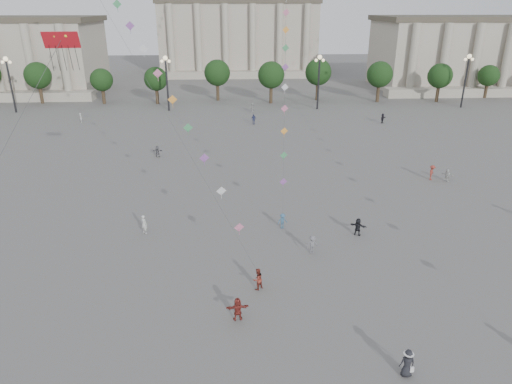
{
  "coord_description": "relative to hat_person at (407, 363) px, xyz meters",
  "views": [
    {
      "loc": [
        -2.29,
        -21.61,
        19.69
      ],
      "look_at": [
        -0.54,
        12.0,
        5.84
      ],
      "focal_mm": 32.0,
      "sensor_mm": 36.0,
      "label": 1
    }
  ],
  "objects": [
    {
      "name": "ground",
      "position": [
        -7.34,
        1.9,
        -0.92
      ],
      "size": [
        360.0,
        360.0,
        0.0
      ],
      "primitive_type": "plane",
      "color": "#5A5855",
      "rests_on": "ground"
    },
    {
      "name": "hall_central",
      "position": [
        -7.34,
        131.12,
        13.32
      ],
      "size": [
        48.3,
        34.3,
        35.5
      ],
      "color": "#A99E8E",
      "rests_on": "ground"
    },
    {
      "name": "tree_row",
      "position": [
        -7.34,
        79.9,
        4.48
      ],
      "size": [
        137.12,
        5.12,
        8.0
      ],
      "color": "#36281B",
      "rests_on": "ground"
    },
    {
      "name": "lamp_post_far_west",
      "position": [
        -52.34,
        71.9,
        6.44
      ],
      "size": [
        2.0,
        0.9,
        10.65
      ],
      "color": "#262628",
      "rests_on": "ground"
    },
    {
      "name": "lamp_post_mid_west",
      "position": [
        -22.34,
        71.9,
        6.44
      ],
      "size": [
        2.0,
        0.9,
        10.65
      ],
      "color": "#262628",
      "rests_on": "ground"
    },
    {
      "name": "lamp_post_mid_east",
      "position": [
        7.66,
        71.9,
        6.44
      ],
      "size": [
        2.0,
        0.9,
        10.65
      ],
      "color": "#262628",
      "rests_on": "ground"
    },
    {
      "name": "lamp_post_far_east",
      "position": [
        37.66,
        71.9,
        6.44
      ],
      "size": [
        2.0,
        0.9,
        10.65
      ],
      "color": "#262628",
      "rests_on": "ground"
    },
    {
      "name": "person_crowd_0",
      "position": [
        -5.91,
        59.81,
        -0.03
      ],
      "size": [
        1.12,
        0.73,
        1.78
      ],
      "primitive_type": "imported",
      "rotation": [
        0.0,
        0.0,
        0.3
      ],
      "color": "navy",
      "rests_on": "ground"
    },
    {
      "name": "person_crowd_3",
      "position": [
        1.66,
        17.17,
        -0.08
      ],
      "size": [
        1.6,
        1.18,
        1.67
      ],
      "primitive_type": "imported",
      "rotation": [
        0.0,
        0.0,
        2.64
      ],
      "color": "black",
      "rests_on": "ground"
    },
    {
      "name": "person_crowd_4",
      "position": [
        -5.71,
        69.61,
        -0.02
      ],
      "size": [
        1.19,
        1.72,
        1.79
      ],
      "primitive_type": "imported",
      "rotation": [
        0.0,
        0.0,
        4.27
      ],
      "color": "#B7B6B3",
      "rests_on": "ground"
    },
    {
      "name": "person_crowd_6",
      "position": [
        -3.06,
        14.13,
        -0.1
      ],
      "size": [
        1.15,
        0.79,
        1.64
      ],
      "primitive_type": "imported",
      "rotation": [
        0.0,
        0.0,
        0.19
      ],
      "color": "slate",
      "rests_on": "ground"
    },
    {
      "name": "person_crowd_7",
      "position": [
        15.97,
        30.33,
        -0.16
      ],
      "size": [
        1.34,
        1.26,
        1.51
      ],
      "primitive_type": "imported",
      "rotation": [
        0.0,
        0.0,
        2.41
      ],
      "color": "beige",
      "rests_on": "ground"
    },
    {
      "name": "person_crowd_8",
      "position": [
        14.31,
        30.88,
        0.01
      ],
      "size": [
        1.25,
        1.37,
        1.85
      ],
      "primitive_type": "imported",
      "rotation": [
        0.0,
        0.0,
        0.96
      ],
      "color": "maroon",
      "rests_on": "ground"
    },
    {
      "name": "person_crowd_9",
      "position": [
        17.22,
        59.42,
        -0.04
      ],
      "size": [
        1.51,
        1.52,
        1.75
      ],
      "primitive_type": "imported",
      "rotation": [
        0.0,
        0.0,
        0.79
      ],
      "color": "black",
      "rests_on": "ground"
    },
    {
      "name": "person_crowd_10",
      "position": [
        -36.96,
        62.84,
        -0.07
      ],
      "size": [
        0.64,
        0.73,
        1.69
      ],
      "primitive_type": "imported",
      "rotation": [
        0.0,
        0.0,
        2.04
      ],
      "color": "silver",
      "rests_on": "ground"
    },
    {
      "name": "person_crowd_12",
      "position": [
        -20.16,
        41.73,
        -0.14
      ],
      "size": [
        1.49,
        0.63,
        1.56
      ],
      "primitive_type": "imported",
      "rotation": [
        0.0,
        0.0,
        3.02
      ],
      "color": "slate",
      "rests_on": "ground"
    },
    {
      "name": "person_crowd_13",
      "position": [
        -18.0,
        18.56,
        0.0
      ],
      "size": [
        0.8,
        0.76,
        1.84
      ],
      "primitive_type": "imported",
      "rotation": [
        0.0,
        0.0,
        2.47
      ],
      "color": "beige",
      "rests_on": "ground"
    },
    {
      "name": "tourist_2",
      "position": [
        -9.54,
        5.52,
        -0.08
      ],
      "size": [
        1.6,
        0.65,
        1.68
      ],
      "primitive_type": "imported",
      "rotation": [
        0.0,
        0.0,
        3.24
      ],
      "color": "maroon",
      "rests_on": "ground"
    },
    {
      "name": "kite_flyer_0",
      "position": [
        -8.01,
        9.02,
        -0.06
      ],
      "size": [
        1.06,
        1.02,
        1.72
      ],
      "primitive_type": "imported",
      "rotation": [
        0.0,
        0.0,
        3.78
      ],
      "color": "maroon",
      "rests_on": "ground"
    },
    {
      "name": "kite_flyer_1",
      "position": [
        -5.1,
        18.9,
        -0.16
      ],
      "size": [
        1.1,
        0.81,
        1.52
      ],
      "primitive_type": "imported",
      "rotation": [
        0.0,
        0.0,
        0.28
      ],
      "color": "#365B79",
      "rests_on": "ground"
    },
    {
      "name": "hat_person",
      "position": [
        0.0,
        0.0,
        0.0
      ],
      "size": [
        0.88,
        0.6,
        1.77
      ],
      "color": "black",
      "rests_on": "ground"
    },
    {
      "name": "dragon_kite",
      "position": [
        -20.32,
        10.56,
        15.84
      ],
      "size": [
        3.96,
        9.81,
        25.45
      ],
      "color": "#AC121A",
      "rests_on": "ground"
    }
  ]
}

